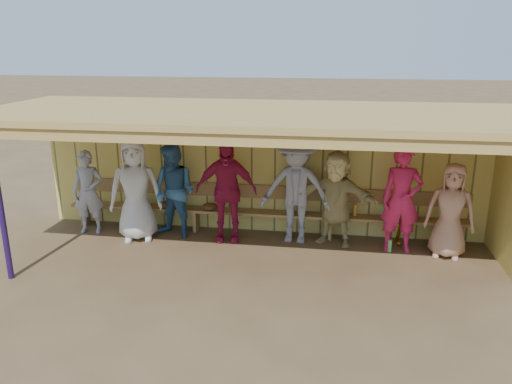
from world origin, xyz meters
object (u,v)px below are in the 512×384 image
player_a (88,192)px  player_e (296,189)px  player_d (226,191)px  bench (262,207)px  player_h (450,211)px  player_g (401,200)px  player_b (135,190)px  player_f (336,198)px  player_c (174,191)px

player_a → player_e: player_e is taller
player_d → player_e: 1.27m
player_d → bench: size_ratio=0.25×
player_h → bench: bearing=-177.7°
bench → player_g: bearing=-10.5°
player_b → player_e: size_ratio=0.96×
player_e → player_f: bearing=3.1°
player_b → player_c: size_ratio=1.08×
player_f → player_c: bearing=-160.8°
player_a → player_b: 1.06m
player_d → player_e: player_e is taller
player_h → bench: size_ratio=0.22×
player_c → player_h: player_c is taller
player_c → player_f: bearing=19.5°
player_g → player_h: player_g is taller
player_d → player_f: size_ratio=1.10×
player_a → player_c: (1.69, 0.03, 0.08)m
player_e → bench: (-0.66, 0.31, -0.47)m
player_c → bench: player_c is taller
player_f → player_h: bearing=8.3°
player_a → player_d: size_ratio=0.84×
player_e → player_h: player_e is taller
player_c → player_g: player_g is taller
player_b → player_f: 3.63m
player_c → player_e: size_ratio=0.89×
player_e → player_f: (0.71, 0.00, -0.13)m
player_a → player_e: bearing=-5.8°
player_b → player_h: player_b is taller
player_d → player_h: (3.88, -0.15, -0.13)m
player_b → player_d: player_b is taller
player_d → player_g: size_ratio=1.02×
player_a → bench: player_a is taller
player_d → player_h: player_d is taller
bench → player_c: bearing=-165.4°
player_b → player_h: bearing=-17.2°
player_a → player_g: (5.76, -0.01, 0.13)m
player_g → bench: player_g is taller
player_c → player_d: player_d is taller
player_e → player_d: bearing=-170.5°
player_d → player_h: bearing=-8.1°
player_d → player_f: 1.98m
player_g → bench: bearing=167.8°
player_h → player_a: bearing=-168.7°
player_a → bench: size_ratio=0.21×
player_b → player_c: 0.70m
player_c → player_e: bearing=20.1°
player_a → player_d: 2.68m
player_d → bench: 0.86m
player_f → player_h: player_f is taller
player_b → player_d: 1.66m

